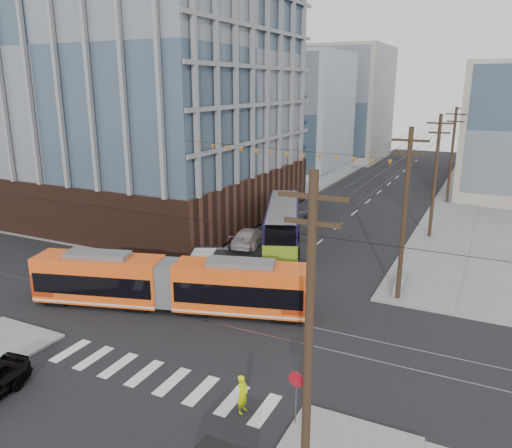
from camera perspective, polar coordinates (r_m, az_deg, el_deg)
The scene contains 14 objects.
ground at distance 27.20m, azimuth -7.25°, elevation -13.94°, with size 160.00×160.00×0.00m, color slate.
office_building at distance 55.32m, azimuth -14.22°, elevation 16.17°, with size 30.00×25.00×28.60m, color #381E16.
bg_bldg_nw_near at distance 77.88m, azimuth 3.11°, elevation 12.42°, with size 18.00×16.00×18.00m, color #8C99A5.
bg_bldg_nw_far at distance 95.65m, azimuth 9.64°, elevation 13.43°, with size 16.00×18.00×20.00m, color gray.
utility_pole_near at distance 16.44m, azimuth 6.04°, elevation -13.07°, with size 0.30×0.30×11.00m, color black.
utility_pole_far at distance 76.18m, azimuth 22.48°, elevation 8.56°, with size 0.30×0.30×11.00m, color black.
streetcar at distance 31.15m, azimuth -9.96°, elevation -6.73°, with size 17.00×2.39×3.28m, color #F35415, non-canonical shape.
city_bus at distance 43.21m, azimuth 3.06°, elevation 0.06°, with size 2.71×12.50×3.54m, color black, non-canonical shape.
parked_car_silver at distance 38.25m, azimuth -5.42°, elevation -3.63°, with size 1.66×4.76×1.57m, color gray.
parked_car_white at distance 42.85m, azimuth -0.75°, elevation -1.47°, with size 2.11×5.20×1.51m, color beige.
parked_car_grey at distance 50.91m, azimuth 3.90°, elevation 1.20°, with size 2.29×4.97×1.38m, color #44474C.
pedestrian at distance 22.09m, azimuth -1.54°, elevation -18.86°, with size 0.63×0.41×1.73m, color #CDE205.
stop_sign at distance 21.22m, azimuth 4.56°, elevation -19.53°, with size 0.71×0.71×2.33m, color maroon, non-canonical shape.
jersey_barrier at distance 35.42m, azimuth 16.16°, elevation -6.50°, with size 0.88×3.89×0.78m, color gray.
Camera 1 is at (13.25, -19.63, 13.38)m, focal length 35.00 mm.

